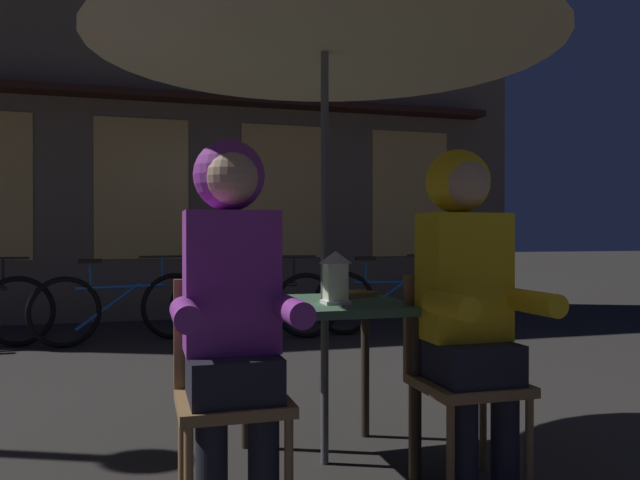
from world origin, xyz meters
name	(u,v)px	position (x,y,z in m)	size (l,w,h in m)	color
ground_plane	(325,464)	(0.00, 0.00, 0.00)	(60.00, 60.00, 0.00)	#2D2B28
cafe_table	(325,324)	(0.00, 0.00, 0.64)	(0.72, 0.72, 0.74)	#42664C
patio_umbrella	(325,10)	(0.00, 0.00, 2.06)	(2.10, 2.10, 2.31)	#4C4C51
lantern	(335,276)	(0.01, -0.12, 0.86)	(0.11, 0.11, 0.23)	white
chair_left	(230,382)	(-0.48, -0.37, 0.49)	(0.40, 0.40, 0.87)	olive
chair_right	(460,367)	(0.48, -0.37, 0.49)	(0.40, 0.40, 0.87)	olive
person_left_hooded	(232,288)	(-0.48, -0.43, 0.85)	(0.45, 0.56, 1.40)	black
person_right_hooded	(467,282)	(0.48, -0.43, 0.85)	(0.45, 0.56, 1.40)	black
shopfront_building	(142,72)	(-0.80, 5.40, 3.09)	(10.00, 0.93, 6.20)	#6B5B4C
bicycle_second	(121,307)	(-0.99, 3.53, 0.35)	(1.65, 0.44, 0.84)	black
bicycle_third	(255,304)	(0.28, 3.41, 0.35)	(1.67, 0.31, 0.84)	black
bicycle_fourth	(392,301)	(1.73, 3.35, 0.35)	(1.67, 0.25, 0.84)	black
book	(353,294)	(0.19, 0.16, 0.75)	(0.20, 0.14, 0.02)	olive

